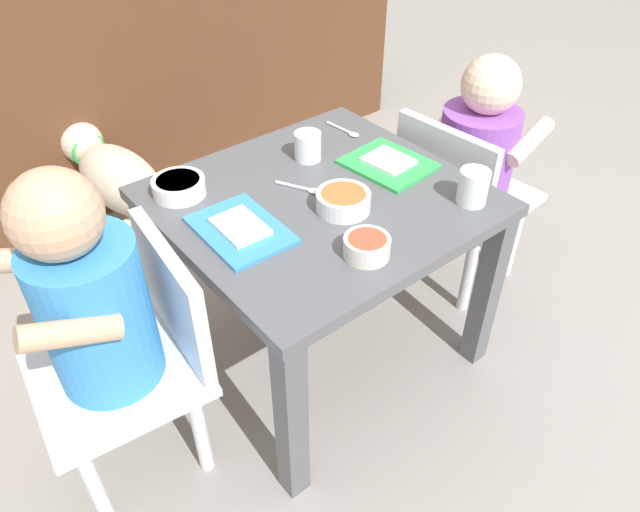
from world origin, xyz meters
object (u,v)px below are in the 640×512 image
object	(u,v)px
food_tray_right	(388,163)
veggie_bowl_near	(367,246)
veggie_bowl_far	(179,186)
water_cup_right	(473,189)
food_tray_left	(240,229)
spoon_by_left_tray	(346,131)
dining_table	(320,226)
dog	(115,176)
water_cup_left	(308,148)
seated_child_left	(100,308)
cereal_bowl_right_side	(343,201)
spoon_by_right_tray	(303,188)
seated_child_right	(474,153)

from	to	relation	value
food_tray_right	veggie_bowl_near	xyz separation A→B (m)	(-0.24, -0.19, 0.01)
veggie_bowl_far	food_tray_right	bearing A→B (deg)	-24.35
food_tray_right	veggie_bowl_far	xyz separation A→B (m)	(-0.40, 0.18, 0.01)
water_cup_right	veggie_bowl_near	size ratio (longest dim) A/B	0.85
food_tray_left	spoon_by_left_tray	distance (m)	0.43
dining_table	water_cup_right	world-z (taller)	water_cup_right
water_cup_right	dog	bearing A→B (deg)	113.10
dog	veggie_bowl_far	world-z (taller)	veggie_bowl_far
veggie_bowl_near	spoon_by_left_tray	size ratio (longest dim) A/B	0.81
veggie_bowl_near	veggie_bowl_far	distance (m)	0.40
water_cup_left	dog	bearing A→B (deg)	112.99
seated_child_left	dog	size ratio (longest dim) A/B	1.50
food_tray_right	veggie_bowl_far	size ratio (longest dim) A/B	1.79
dog	cereal_bowl_right_side	distance (m)	0.81
water_cup_right	water_cup_left	bearing A→B (deg)	113.29
veggie_bowl_near	food_tray_right	bearing A→B (deg)	38.94
spoon_by_right_tray	cereal_bowl_right_side	bearing A→B (deg)	-80.37
seated_child_right	food_tray_right	size ratio (longest dim) A/B	3.29
dining_table	spoon_by_right_tray	bearing A→B (deg)	106.96
seated_child_right	water_cup_right	size ratio (longest dim) A/B	8.86
veggie_bowl_near	water_cup_left	bearing A→B (deg)	68.80
veggie_bowl_near	cereal_bowl_right_side	bearing A→B (deg)	65.58
water_cup_right	veggie_bowl_far	bearing A→B (deg)	138.23
food_tray_left	food_tray_right	xyz separation A→B (m)	(0.37, -0.00, 0.00)
dining_table	water_cup_left	xyz separation A→B (m)	(0.07, 0.13, 0.10)
food_tray_right	spoon_by_right_tray	xyz separation A→B (m)	(-0.20, 0.04, -0.00)
seated_child_right	dining_table	bearing A→B (deg)	177.62
cereal_bowl_right_side	seated_child_left	bearing A→B (deg)	171.78
spoon_by_left_tray	seated_child_left	bearing A→B (deg)	-166.05
food_tray_left	dog	bearing A→B (deg)	88.61
spoon_by_right_tray	dining_table	bearing A→B (deg)	-73.04
food_tray_left	cereal_bowl_right_side	world-z (taller)	cereal_bowl_right_side
seated_child_right	spoon_by_right_tray	world-z (taller)	seated_child_right
water_cup_right	spoon_by_right_tray	distance (m)	0.33
cereal_bowl_right_side	veggie_bowl_far	distance (m)	0.32
dining_table	veggie_bowl_far	size ratio (longest dim) A/B	5.70
seated_child_right	water_cup_left	bearing A→B (deg)	158.86
water_cup_left	veggie_bowl_near	size ratio (longest dim) A/B	0.74
seated_child_right	water_cup_left	distance (m)	0.42
seated_child_left	cereal_bowl_right_side	world-z (taller)	seated_child_left
water_cup_right	spoon_by_right_tray	world-z (taller)	water_cup_right
seated_child_left	food_tray_left	distance (m)	0.27
dining_table	water_cup_left	size ratio (longest dim) A/B	9.77
food_tray_right	veggie_bowl_near	size ratio (longest dim) A/B	2.28
spoon_by_right_tray	seated_child_right	bearing A→B (deg)	-7.07
food_tray_right	cereal_bowl_right_side	bearing A→B (deg)	-160.80
cereal_bowl_right_side	veggie_bowl_far	xyz separation A→B (m)	(-0.22, 0.24, -0.00)
spoon_by_right_tray	water_cup_left	bearing A→B (deg)	47.39
water_cup_right	dining_table	bearing A→B (deg)	136.89
seated_child_left	dog	world-z (taller)	seated_child_left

